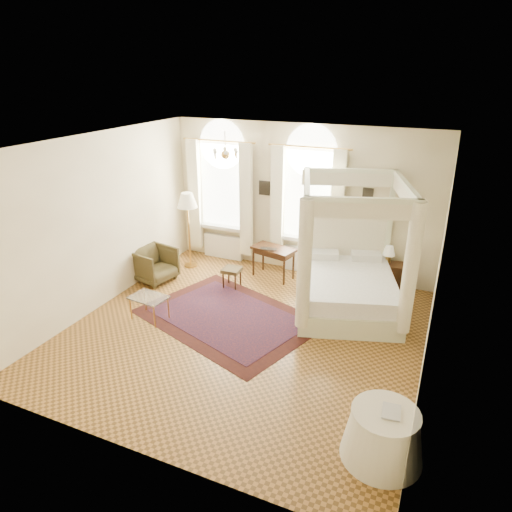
{
  "coord_description": "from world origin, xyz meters",
  "views": [
    {
      "loc": [
        2.98,
        -6.31,
        4.39
      ],
      "look_at": [
        0.06,
        0.4,
        1.33
      ],
      "focal_mm": 32.0,
      "sensor_mm": 36.0,
      "label": 1
    }
  ],
  "objects_px": {
    "writing_desk": "(273,252)",
    "side_table": "(383,435)",
    "canopy_bed": "(348,282)",
    "armchair": "(154,265)",
    "stool": "(232,271)",
    "coffee_table": "(149,299)",
    "nightstand": "(391,277)",
    "floor_lamp": "(187,204)"
  },
  "relations": [
    {
      "from": "writing_desk",
      "to": "side_table",
      "type": "relative_size",
      "value": 1.04
    },
    {
      "from": "canopy_bed",
      "to": "armchair",
      "type": "bearing_deg",
      "value": -174.53
    },
    {
      "from": "canopy_bed",
      "to": "stool",
      "type": "height_order",
      "value": "canopy_bed"
    },
    {
      "from": "coffee_table",
      "to": "side_table",
      "type": "distance_m",
      "value": 4.78
    },
    {
      "from": "nightstand",
      "to": "stool",
      "type": "xyz_separation_m",
      "value": [
        -3.13,
        -1.15,
        0.05
      ]
    },
    {
      "from": "coffee_table",
      "to": "floor_lamp",
      "type": "distance_m",
      "value": 2.73
    },
    {
      "from": "canopy_bed",
      "to": "stool",
      "type": "bearing_deg",
      "value": -179.74
    },
    {
      "from": "canopy_bed",
      "to": "nightstand",
      "type": "distance_m",
      "value": 1.34
    },
    {
      "from": "floor_lamp",
      "to": "canopy_bed",
      "type": "bearing_deg",
      "value": -8.66
    },
    {
      "from": "stool",
      "to": "coffee_table",
      "type": "xyz_separation_m",
      "value": [
        -0.8,
        -1.83,
        0.06
      ]
    },
    {
      "from": "canopy_bed",
      "to": "side_table",
      "type": "bearing_deg",
      "value": -70.22
    },
    {
      "from": "canopy_bed",
      "to": "armchair",
      "type": "height_order",
      "value": "canopy_bed"
    },
    {
      "from": "stool",
      "to": "coffee_table",
      "type": "relative_size",
      "value": 0.59
    },
    {
      "from": "nightstand",
      "to": "armchair",
      "type": "distance_m",
      "value": 5.06
    },
    {
      "from": "writing_desk",
      "to": "stool",
      "type": "relative_size",
      "value": 2.4
    },
    {
      "from": "armchair",
      "to": "stool",
      "type": "bearing_deg",
      "value": -65.49
    },
    {
      "from": "canopy_bed",
      "to": "writing_desk",
      "type": "height_order",
      "value": "canopy_bed"
    },
    {
      "from": "canopy_bed",
      "to": "armchair",
      "type": "distance_m",
      "value": 4.19
    },
    {
      "from": "canopy_bed",
      "to": "side_table",
      "type": "xyz_separation_m",
      "value": [
        1.23,
        -3.43,
        -0.24
      ]
    },
    {
      "from": "side_table",
      "to": "coffee_table",
      "type": "bearing_deg",
      "value": 160.51
    },
    {
      "from": "coffee_table",
      "to": "side_table",
      "type": "relative_size",
      "value": 0.74
    },
    {
      "from": "armchair",
      "to": "floor_lamp",
      "type": "bearing_deg",
      "value": -5.82
    },
    {
      "from": "canopy_bed",
      "to": "nightstand",
      "type": "height_order",
      "value": "canopy_bed"
    },
    {
      "from": "side_table",
      "to": "nightstand",
      "type": "bearing_deg",
      "value": 97.16
    },
    {
      "from": "canopy_bed",
      "to": "floor_lamp",
      "type": "height_order",
      "value": "canopy_bed"
    },
    {
      "from": "armchair",
      "to": "canopy_bed",
      "type": "bearing_deg",
      "value": -72.88
    },
    {
      "from": "floor_lamp",
      "to": "side_table",
      "type": "distance_m",
      "value": 6.59
    },
    {
      "from": "nightstand",
      "to": "stool",
      "type": "bearing_deg",
      "value": -159.87
    },
    {
      "from": "nightstand",
      "to": "armchair",
      "type": "relative_size",
      "value": 0.75
    },
    {
      "from": "writing_desk",
      "to": "canopy_bed",
      "type": "bearing_deg",
      "value": -23.33
    },
    {
      "from": "canopy_bed",
      "to": "stool",
      "type": "distance_m",
      "value": 2.48
    },
    {
      "from": "canopy_bed",
      "to": "coffee_table",
      "type": "bearing_deg",
      "value": -150.69
    },
    {
      "from": "coffee_table",
      "to": "floor_lamp",
      "type": "height_order",
      "value": "floor_lamp"
    },
    {
      "from": "stool",
      "to": "side_table",
      "type": "bearing_deg",
      "value": -42.73
    },
    {
      "from": "writing_desk",
      "to": "floor_lamp",
      "type": "relative_size",
      "value": 0.58
    },
    {
      "from": "nightstand",
      "to": "coffee_table",
      "type": "xyz_separation_m",
      "value": [
        -3.93,
        -2.97,
        0.1
      ]
    },
    {
      "from": "writing_desk",
      "to": "armchair",
      "type": "xyz_separation_m",
      "value": [
        -2.33,
        -1.19,
        -0.23
      ]
    },
    {
      "from": "stool",
      "to": "floor_lamp",
      "type": "height_order",
      "value": "floor_lamp"
    },
    {
      "from": "coffee_table",
      "to": "nightstand",
      "type": "bearing_deg",
      "value": 37.09
    },
    {
      "from": "stool",
      "to": "armchair",
      "type": "distance_m",
      "value": 1.74
    },
    {
      "from": "nightstand",
      "to": "writing_desk",
      "type": "height_order",
      "value": "writing_desk"
    },
    {
      "from": "floor_lamp",
      "to": "stool",
      "type": "bearing_deg",
      "value": -23.33
    }
  ]
}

